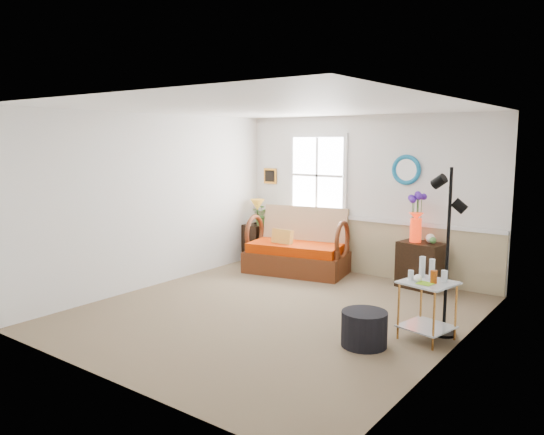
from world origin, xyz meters
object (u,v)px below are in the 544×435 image
Objects in this scene: loveseat at (297,241)px; floor_lamp at (447,253)px; lamp_stand at (256,243)px; cabinet at (421,265)px; side_table at (427,311)px; ottoman at (364,329)px.

loveseat is 3.31m from floor_lamp.
lamp_stand is (-1.09, 0.27, -0.20)m from loveseat.
cabinet is at bearing 0.65° from lamp_stand.
lamp_stand reaches higher than side_table.
side_table is (0.83, -1.98, -0.02)m from cabinet.
lamp_stand is 4.43m from floor_lamp.
loveseat reaches higher than cabinet.
lamp_stand is 4.40m from side_table.
side_table is 0.35× the size of floor_lamp.
ottoman is at bearing -129.55° from side_table.
floor_lamp reaches higher than cabinet.
loveseat is 2.06m from cabinet.
side_table is 0.76m from ottoman.
floor_lamp reaches higher than lamp_stand.
lamp_stand is at bearing 153.75° from side_table.
lamp_stand is 0.97× the size of cabinet.
side_table is at bearing -101.00° from floor_lamp.
cabinet is 0.36× the size of floor_lamp.
ottoman is at bearing -54.97° from loveseat.
loveseat is 0.86× the size of floor_lamp.
loveseat is at bearing 149.64° from side_table.
cabinet is at bearing 97.88° from ottoman.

